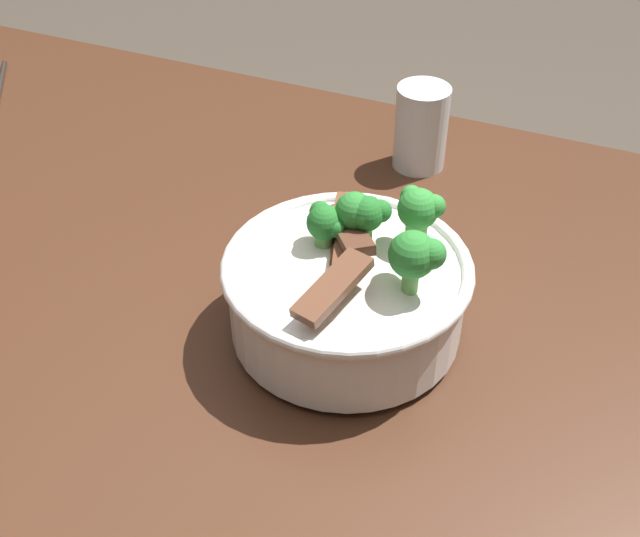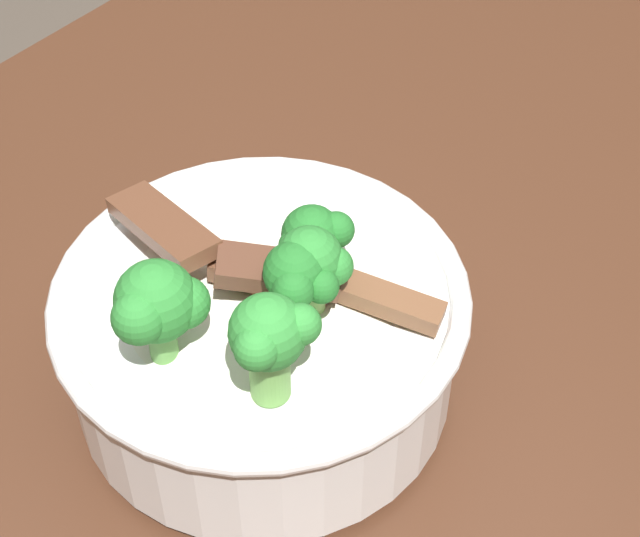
% 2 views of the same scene
% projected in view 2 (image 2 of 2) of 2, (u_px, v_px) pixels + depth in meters
% --- Properties ---
extents(dining_table, '(1.31, 0.82, 0.77)m').
position_uv_depth(dining_table, '(425.00, 400.00, 0.76)').
color(dining_table, '#472819').
rests_on(dining_table, ground).
extents(rice_bowl, '(0.22, 0.22, 0.14)m').
position_uv_depth(rice_bowl, '(262.00, 326.00, 0.55)').
color(rice_bowl, white).
rests_on(rice_bowl, dining_table).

